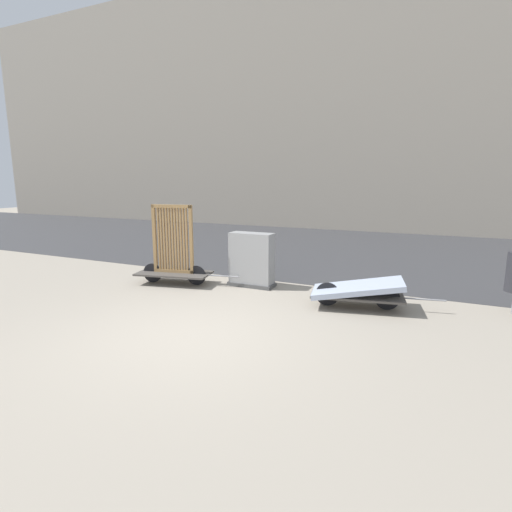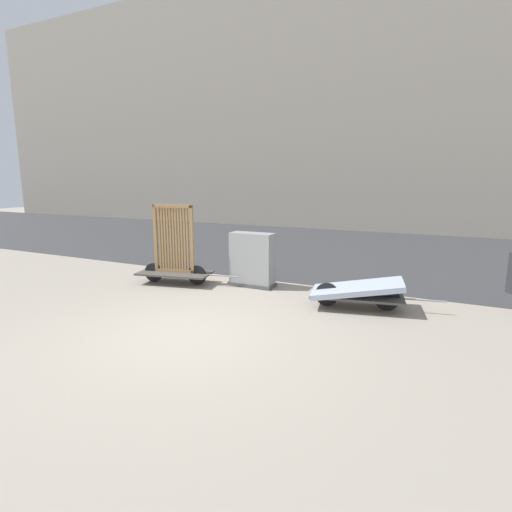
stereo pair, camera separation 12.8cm
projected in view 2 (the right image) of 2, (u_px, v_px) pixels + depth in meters
name	position (u px, v px, depth m)	size (l,w,h in m)	color
ground_plane	(187.00, 335.00, 6.11)	(60.00, 60.00, 0.00)	gray
road_strip	(335.00, 248.00, 13.81)	(56.00, 10.20, 0.01)	#38383A
building_facade	(379.00, 101.00, 18.95)	(48.00, 4.00, 12.04)	#9E9384
bike_cart_with_bedframe	(175.00, 258.00, 9.04)	(2.39, 1.09, 1.80)	#4C4742
bike_cart_with_mattress	(357.00, 291.00, 7.32)	(2.39, 1.16, 0.56)	#4C4742
utility_cabinet	(252.00, 262.00, 8.82)	(1.03, 0.44, 1.19)	#4C4C4C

